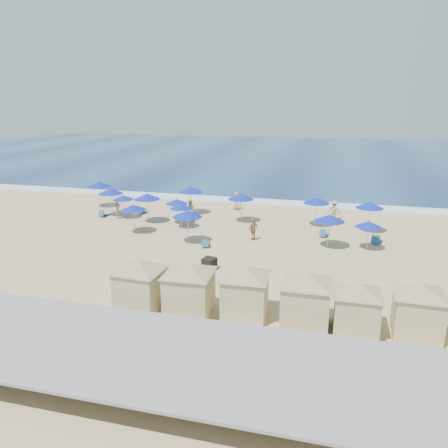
{
  "coord_description": "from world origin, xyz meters",
  "views": [
    {
      "loc": [
        6.4,
        -28.22,
        10.27
      ],
      "look_at": [
        -1.68,
        3.0,
        1.03
      ],
      "focal_mm": 35.0,
      "sensor_mm": 36.0,
      "label": 1
    }
  ],
  "objects_px": {
    "cabana_4": "(357,302)",
    "umbrella_10": "(370,205)",
    "umbrella_3": "(147,196)",
    "umbrella_6": "(187,214)",
    "cabana_0": "(140,279)",
    "umbrella_4": "(191,190)",
    "beachgoer_4": "(236,201)",
    "umbrella_11": "(369,224)",
    "beachgoer_0": "(117,209)",
    "cabana_1": "(189,282)",
    "umbrella_12": "(177,202)",
    "umbrella_7": "(241,197)",
    "umbrella_9": "(317,200)",
    "umbrella_1": "(133,208)",
    "umbrella_5": "(181,206)",
    "cabana_2": "(245,285)",
    "cabana_5": "(419,303)",
    "beachgoer_1": "(190,210)",
    "trash_bin": "(209,264)",
    "beachgoer_2": "(253,229)",
    "umbrella_13": "(99,184)",
    "cabana_3": "(306,292)",
    "umbrella_2": "(123,197)",
    "beachgoer_3": "(334,210)",
    "umbrella_8": "(329,218)",
    "umbrella_0": "(111,191)"
  },
  "relations": [
    {
      "from": "cabana_1",
      "to": "umbrella_12",
      "type": "xyz_separation_m",
      "value": [
        -6.34,
        15.34,
        0.22
      ]
    },
    {
      "from": "beachgoer_0",
      "to": "beachgoer_1",
      "type": "height_order",
      "value": "beachgoer_1"
    },
    {
      "from": "umbrella_10",
      "to": "beachgoer_1",
      "type": "distance_m",
      "value": 14.96
    },
    {
      "from": "cabana_4",
      "to": "umbrella_10",
      "type": "relative_size",
      "value": 1.68
    },
    {
      "from": "umbrella_3",
      "to": "trash_bin",
      "type": "bearing_deg",
      "value": -48.09
    },
    {
      "from": "beachgoer_0",
      "to": "beachgoer_3",
      "type": "relative_size",
      "value": 0.97
    },
    {
      "from": "umbrella_2",
      "to": "beachgoer_3",
      "type": "height_order",
      "value": "umbrella_2"
    },
    {
      "from": "umbrella_12",
      "to": "umbrella_5",
      "type": "bearing_deg",
      "value": -55.86
    },
    {
      "from": "beachgoer_1",
      "to": "cabana_1",
      "type": "bearing_deg",
      "value": -28.46
    },
    {
      "from": "umbrella_0",
      "to": "beachgoer_0",
      "type": "xyz_separation_m",
      "value": [
        1.01,
        -0.85,
        -1.39
      ]
    },
    {
      "from": "umbrella_3",
      "to": "beachgoer_2",
      "type": "relative_size",
      "value": 1.54
    },
    {
      "from": "cabana_1",
      "to": "umbrella_11",
      "type": "xyz_separation_m",
      "value": [
        9.05,
        12.33,
        0.16
      ]
    },
    {
      "from": "umbrella_12",
      "to": "umbrella_9",
      "type": "bearing_deg",
      "value": 10.63
    },
    {
      "from": "umbrella_6",
      "to": "umbrella_12",
      "type": "height_order",
      "value": "umbrella_6"
    },
    {
      "from": "cabana_3",
      "to": "umbrella_8",
      "type": "relative_size",
      "value": 1.86
    },
    {
      "from": "umbrella_6",
      "to": "umbrella_7",
      "type": "height_order",
      "value": "umbrella_7"
    },
    {
      "from": "cabana_5",
      "to": "beachgoer_1",
      "type": "distance_m",
      "value": 22.64
    },
    {
      "from": "umbrella_8",
      "to": "umbrella_13",
      "type": "bearing_deg",
      "value": 162.39
    },
    {
      "from": "cabana_1",
      "to": "umbrella_8",
      "type": "xyz_separation_m",
      "value": [
        6.35,
        12.05,
        0.5
      ]
    },
    {
      "from": "cabana_0",
      "to": "umbrella_4",
      "type": "xyz_separation_m",
      "value": [
        -3.74,
        18.96,
        0.6
      ]
    },
    {
      "from": "umbrella_13",
      "to": "beachgoer_3",
      "type": "bearing_deg",
      "value": 1.62
    },
    {
      "from": "trash_bin",
      "to": "umbrella_1",
      "type": "distance_m",
      "value": 10.14
    },
    {
      "from": "umbrella_3",
      "to": "umbrella_10",
      "type": "relative_size",
      "value": 1.04
    },
    {
      "from": "trash_bin",
      "to": "umbrella_13",
      "type": "bearing_deg",
      "value": 155.35
    },
    {
      "from": "umbrella_8",
      "to": "umbrella_12",
      "type": "xyz_separation_m",
      "value": [
        -12.69,
        3.29,
        -0.28
      ]
    },
    {
      "from": "umbrella_1",
      "to": "umbrella_5",
      "type": "xyz_separation_m",
      "value": [
        3.14,
        2.26,
        -0.24
      ]
    },
    {
      "from": "umbrella_7",
      "to": "umbrella_9",
      "type": "distance_m",
      "value": 6.37
    },
    {
      "from": "cabana_0",
      "to": "umbrella_1",
      "type": "xyz_separation_m",
      "value": [
        -6.16,
        12.03,
        0.41
      ]
    },
    {
      "from": "trash_bin",
      "to": "cabana_1",
      "type": "relative_size",
      "value": 0.16
    },
    {
      "from": "umbrella_9",
      "to": "beachgoer_4",
      "type": "xyz_separation_m",
      "value": [
        -7.73,
        3.86,
        -1.33
      ]
    },
    {
      "from": "cabana_3",
      "to": "umbrella_12",
      "type": "relative_size",
      "value": 2.14
    },
    {
      "from": "umbrella_2",
      "to": "umbrella_4",
      "type": "bearing_deg",
      "value": 30.03
    },
    {
      "from": "cabana_5",
      "to": "beachgoer_2",
      "type": "xyz_separation_m",
      "value": [
        -9.7,
        11.84,
        -0.74
      ]
    },
    {
      "from": "cabana_0",
      "to": "beachgoer_3",
      "type": "xyz_separation_m",
      "value": [
        9.16,
        19.85,
        -0.76
      ]
    },
    {
      "from": "beachgoer_4",
      "to": "umbrella_6",
      "type": "bearing_deg",
      "value": 97.34
    },
    {
      "from": "umbrella_11",
      "to": "beachgoer_0",
      "type": "bearing_deg",
      "value": 171.48
    },
    {
      "from": "cabana_4",
      "to": "beachgoer_1",
      "type": "bearing_deg",
      "value": 129.53
    },
    {
      "from": "umbrella_1",
      "to": "beachgoer_4",
      "type": "height_order",
      "value": "umbrella_1"
    },
    {
      "from": "umbrella_8",
      "to": "umbrella_4",
      "type": "bearing_deg",
      "value": 151.72
    },
    {
      "from": "cabana_2",
      "to": "cabana_5",
      "type": "bearing_deg",
      "value": 0.84
    },
    {
      "from": "beachgoer_3",
      "to": "umbrella_7",
      "type": "bearing_deg",
      "value": 32.88
    },
    {
      "from": "cabana_5",
      "to": "umbrella_4",
      "type": "distance_m",
      "value": 24.8
    },
    {
      "from": "umbrella_2",
      "to": "cabana_0",
      "type": "bearing_deg",
      "value": -60.33
    },
    {
      "from": "umbrella_0",
      "to": "umbrella_13",
      "type": "height_order",
      "value": "umbrella_13"
    },
    {
      "from": "cabana_1",
      "to": "umbrella_0",
      "type": "bearing_deg",
      "value": 128.64
    },
    {
      "from": "umbrella_3",
      "to": "umbrella_6",
      "type": "distance_m",
      "value": 6.8
    },
    {
      "from": "cabana_0",
      "to": "trash_bin",
      "type": "bearing_deg",
      "value": 73.18
    },
    {
      "from": "cabana_4",
      "to": "umbrella_11",
      "type": "height_order",
      "value": "cabana_4"
    },
    {
      "from": "umbrella_4",
      "to": "cabana_3",
      "type": "bearing_deg",
      "value": -57.45
    },
    {
      "from": "umbrella_6",
      "to": "umbrella_10",
      "type": "distance_m",
      "value": 14.49
    }
  ]
}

